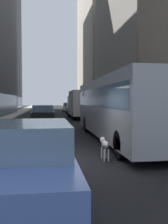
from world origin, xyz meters
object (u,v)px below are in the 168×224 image
Objects in this scene: box_truck at (80,104)px; dalmatian_dog at (105,144)px; car_grey_wagon at (73,109)px; car_white_van at (68,107)px; car_blue_hatchback at (26,164)px; car_black_suv at (43,114)px; transit_bus at (119,105)px.

box_truck is 19.70m from dalmatian_dog.
car_white_van is at bearing 90.00° from car_grey_wagon.
box_truck is at bearing 85.13° from dalmatian_dog.
car_blue_hatchback reaches higher than dalmatian_dog.
dalmatian_dog is at bearing -94.87° from box_truck.
car_black_suv is at bearing -123.99° from box_truck.
car_black_suv is 4.38× the size of dalmatian_dog.
dalmatian_dog is (-1.67, -4.07, -1.26)m from transit_bus.
dalmatian_dog is at bearing -112.29° from transit_bus.
car_white_van is (0.00, 32.69, -0.95)m from transit_bus.
car_blue_hatchback is at bearing -95.66° from car_white_van.
car_blue_hatchback is 1.13× the size of car_white_van.
box_truck reaches higher than car_white_van.
car_white_van is 4.24× the size of dalmatian_dog.
box_truck is (0.00, -7.85, 0.84)m from car_grey_wagon.
box_truck is (4.00, 23.21, 0.84)m from car_blue_hatchback.
transit_bus is at bearing -90.00° from box_truck.
box_truck is (0.00, 15.52, -0.11)m from transit_bus.
car_grey_wagon is 31.32m from car_blue_hatchback.
car_black_suv is 0.92× the size of car_blue_hatchback.
car_blue_hatchback is 0.61× the size of box_truck.
transit_bus reaches higher than car_white_van.
car_grey_wagon and car_blue_hatchback have the same top height.
transit_bus reaches higher than car_blue_hatchback.
dalmatian_dog is (2.33, -13.66, -0.31)m from car_black_suv.
car_grey_wagon is 4.77× the size of dalmatian_dog.
box_truck is at bearing 90.00° from transit_bus.
box_truck is (4.00, 5.93, 0.84)m from car_black_suv.
box_truck is (0.00, -17.17, 0.84)m from car_white_van.
transit_bus and box_truck have the same top height.
car_black_suv is 7.20m from box_truck.
transit_bus is 2.82× the size of car_white_van.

